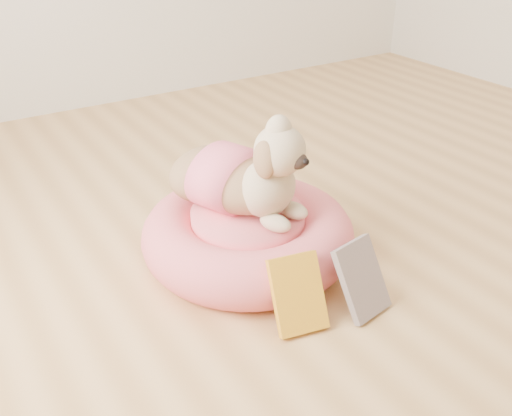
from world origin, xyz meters
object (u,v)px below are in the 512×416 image
book_yellow (298,294)px  book_white (362,279)px  pet_bed (248,235)px  dog (242,159)px

book_yellow → book_white: size_ratio=0.97×
pet_bed → dog: (-0.01, 0.02, 0.27)m
book_yellow → book_white: (0.20, -0.05, 0.00)m
book_white → dog: bearing=99.4°
dog → book_yellow: size_ratio=2.20×
dog → book_yellow: 0.46m
pet_bed → book_white: bearing=-71.3°
book_white → pet_bed: bearing=99.0°
pet_bed → dog: 0.27m
dog → pet_bed: bearing=-83.9°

